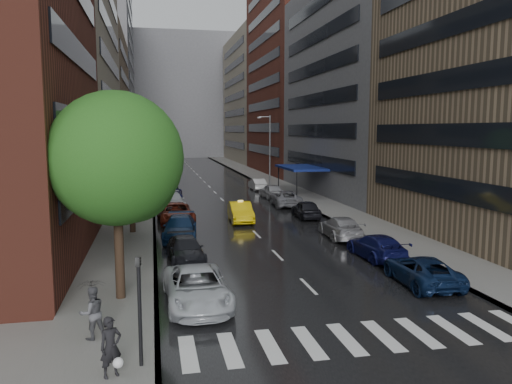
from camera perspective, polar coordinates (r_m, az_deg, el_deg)
ground at (r=20.66m, az=9.49°, el=-13.95°), size 220.00×220.00×0.00m
road at (r=68.69m, az=-5.74°, el=1.00°), size 14.00×140.00×0.01m
sidewalk_left at (r=68.34m, az=-13.26°, el=0.87°), size 4.00×140.00×0.15m
sidewalk_right at (r=70.19m, az=1.59°, el=1.22°), size 4.00×140.00×0.15m
crosswalk at (r=19.02m, az=12.33°, el=-15.90°), size 13.15×2.80×0.01m
buildings_left at (r=77.59m, az=-18.00°, el=13.23°), size 8.00×108.00×38.00m
buildings_right at (r=78.19m, az=4.86°, el=12.79°), size 8.05×109.10×36.00m
building_far at (r=136.37m, az=-8.89°, el=10.76°), size 40.00×14.00×32.00m
tree_near at (r=21.75m, az=-15.71°, el=3.67°), size 5.67×5.67×9.03m
tree_mid at (r=35.93m, az=-14.17°, el=4.63°), size 5.44×5.44×8.67m
tree_far at (r=48.11m, az=-13.55°, el=4.25°), size 4.67×4.67×7.44m
taxi at (r=40.06m, az=-1.79°, el=-2.30°), size 1.89×4.89×1.59m
parked_cars_left at (r=39.59m, az=-9.12°, el=-2.57°), size 2.98×43.54×1.60m
parked_cars_right at (r=40.73m, az=6.31°, el=-2.27°), size 2.94×42.99×1.53m
ped_bag_walker at (r=15.93m, az=-16.22°, el=-16.74°), size 0.79×0.69×1.82m
ped_black_umbrella at (r=18.61m, az=-18.25°, el=-12.13°), size 1.12×1.02×2.09m
traffic_light at (r=15.94m, az=-13.18°, el=-12.01°), size 0.18×0.15×3.45m
street_lamp_left at (r=47.99m, az=-12.49°, el=4.03°), size 1.74×0.22×9.00m
street_lamp_right at (r=64.69m, az=1.52°, el=4.99°), size 1.74×0.22×9.00m
awning at (r=55.47m, az=5.16°, el=2.77°), size 4.00×8.00×3.12m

